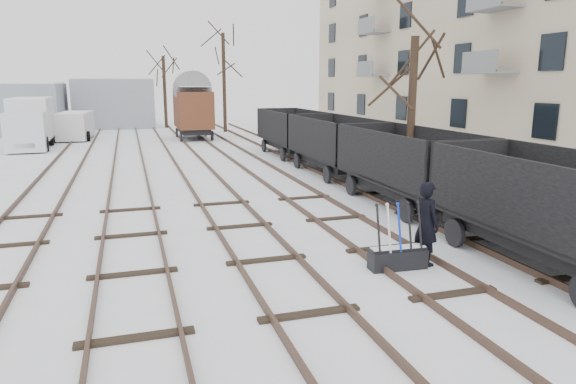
% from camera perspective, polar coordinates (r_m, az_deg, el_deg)
% --- Properties ---
extents(ground, '(120.00, 120.00, 0.00)m').
position_cam_1_polar(ground, '(12.13, -2.41, -7.68)').
color(ground, white).
rests_on(ground, ground).
extents(tracks, '(13.90, 52.00, 0.16)m').
position_cam_1_polar(tracks, '(25.21, -10.44, 2.68)').
color(tracks, black).
rests_on(tracks, ground).
extents(apartment_block, '(10.12, 45.00, 16.10)m').
position_cam_1_polar(apartment_block, '(34.13, 26.25, 17.53)').
color(apartment_block, beige).
rests_on(apartment_block, ground).
extents(shed_right, '(7.00, 6.00, 4.50)m').
position_cam_1_polar(shed_right, '(51.09, -18.73, 9.36)').
color(shed_right, gray).
rests_on(shed_right, ground).
extents(ground_frame, '(1.32, 0.49, 1.49)m').
position_cam_1_polar(ground_frame, '(11.82, 12.09, -7.02)').
color(ground_frame, black).
rests_on(ground_frame, ground).
extents(worker, '(0.60, 0.78, 1.93)m').
position_cam_1_polar(worker, '(12.08, 15.11, -3.38)').
color(worker, black).
rests_on(worker, ground).
extents(freight_wagon_a, '(2.50, 6.26, 2.55)m').
position_cam_1_polar(freight_wagon_a, '(12.82, 27.56, -3.42)').
color(freight_wagon_a, black).
rests_on(freight_wagon_a, ground).
extents(freight_wagon_b, '(2.50, 6.26, 2.55)m').
position_cam_1_polar(freight_wagon_b, '(17.79, 13.08, 1.65)').
color(freight_wagon_b, black).
rests_on(freight_wagon_b, ground).
extents(freight_wagon_c, '(2.50, 6.26, 2.55)m').
position_cam_1_polar(freight_wagon_c, '(23.47, 5.22, 4.38)').
color(freight_wagon_c, black).
rests_on(freight_wagon_c, ground).
extents(freight_wagon_d, '(2.50, 6.26, 2.55)m').
position_cam_1_polar(freight_wagon_d, '(29.44, 0.45, 5.98)').
color(freight_wagon_d, black).
rests_on(freight_wagon_d, ground).
extents(box_van_wagon, '(2.66, 5.03, 3.84)m').
position_cam_1_polar(box_van_wagon, '(38.84, -10.52, 9.12)').
color(box_van_wagon, black).
rests_on(box_van_wagon, ground).
extents(lorry, '(2.46, 7.01, 3.15)m').
position_cam_1_polar(lorry, '(36.69, -26.70, 6.92)').
color(lorry, black).
rests_on(lorry, ground).
extents(panel_van, '(2.34, 4.69, 2.00)m').
position_cam_1_polar(panel_van, '(40.73, -22.56, 6.85)').
color(panel_van, silver).
rests_on(panel_van, ground).
extents(tree_near, '(0.30, 0.30, 5.72)m').
position_cam_1_polar(tree_near, '(19.57, 13.54, 8.12)').
color(tree_near, black).
rests_on(tree_near, ground).
extents(tree_far_left, '(0.30, 0.30, 6.46)m').
position_cam_1_polar(tree_far_left, '(49.19, -13.53, 10.73)').
color(tree_far_left, black).
rests_on(tree_far_left, ground).
extents(tree_far_right, '(0.30, 0.30, 8.09)m').
position_cam_1_polar(tree_far_right, '(44.04, -7.11, 11.90)').
color(tree_far_right, black).
rests_on(tree_far_right, ground).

